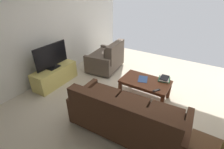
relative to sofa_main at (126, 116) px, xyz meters
The scene contains 10 objects.
ground_plane 1.04m from the sofa_main, 70.85° to the right, with size 4.83×5.99×0.01m, color beige.
wall_right 3.04m from the sofa_main, 18.51° to the right, with size 0.12×5.99×2.63m, color white.
sofa_main is the anchor object (origin of this frame).
loveseat_near 2.48m from the sofa_main, 49.10° to the right, with size 0.96×1.21×0.89m.
coffee_table 1.14m from the sofa_main, 84.85° to the right, with size 1.06×0.64×0.45m.
tv_stand 2.37m from the sofa_main, 11.25° to the right, with size 0.49×1.21×0.47m.
flat_tv 2.41m from the sofa_main, 11.28° to the right, with size 0.22×0.95×0.61m.
book_stack 1.41m from the sofa_main, 99.89° to the right, with size 0.28×0.31×0.07m.
tv_remote 0.92m from the sofa_main, 104.56° to the right, with size 0.12×0.16×0.02m.
loose_magazine 1.18m from the sofa_main, 81.31° to the right, with size 0.20×0.31×0.01m, color #385693.
Camera 1 is at (-1.19, 2.74, 2.28)m, focal length 25.49 mm.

